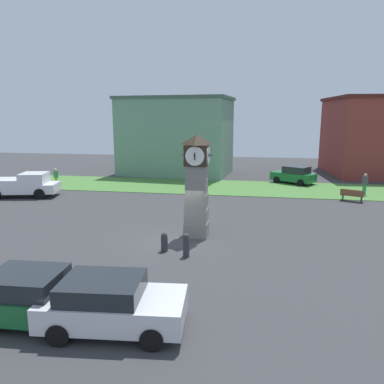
# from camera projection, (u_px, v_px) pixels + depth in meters

# --- Properties ---
(ground_plane) EXTENTS (80.23, 80.23, 0.00)m
(ground_plane) POSITION_uv_depth(u_px,v_px,m) (178.00, 241.00, 18.80)
(ground_plane) COLOR #38383A
(clock_tower) EXTENTS (1.59, 1.46, 5.26)m
(clock_tower) POSITION_uv_depth(u_px,v_px,m) (197.00, 186.00, 19.08)
(clock_tower) COLOR gray
(clock_tower) RESTS_ON ground_plane
(bollard_near_tower) EXTENTS (0.32, 0.32, 0.91)m
(bollard_near_tower) POSITION_uv_depth(u_px,v_px,m) (164.00, 242.00, 17.26)
(bollard_near_tower) COLOR #333338
(bollard_near_tower) RESTS_ON ground_plane
(bollard_mid_row) EXTENTS (0.29, 0.29, 1.08)m
(bollard_mid_row) POSITION_uv_depth(u_px,v_px,m) (186.00, 245.00, 16.55)
(bollard_mid_row) COLOR #333338
(bollard_mid_row) RESTS_ON ground_plane
(car_near_tower) EXTENTS (3.95, 2.22, 1.55)m
(car_near_tower) POSITION_uv_depth(u_px,v_px,m) (33.00, 296.00, 11.32)
(car_near_tower) COLOR #19602D
(car_near_tower) RESTS_ON ground_plane
(car_by_building) EXTENTS (4.32, 2.38, 1.56)m
(car_by_building) POSITION_uv_depth(u_px,v_px,m) (111.00, 303.00, 10.88)
(car_by_building) COLOR silver
(car_by_building) RESTS_ON ground_plane
(car_silver_hatch) EXTENTS (4.23, 3.57, 1.64)m
(car_silver_hatch) POSITION_uv_depth(u_px,v_px,m) (294.00, 175.00, 34.51)
(car_silver_hatch) COLOR #19602D
(car_silver_hatch) RESTS_ON ground_plane
(pickup_truck) EXTENTS (5.65, 3.22, 1.85)m
(pickup_truck) POSITION_uv_depth(u_px,v_px,m) (23.00, 185.00, 28.91)
(pickup_truck) COLOR silver
(pickup_truck) RESTS_ON ground_plane
(bench) EXTENTS (1.68, 1.12, 0.90)m
(bench) POSITION_uv_depth(u_px,v_px,m) (352.00, 194.00, 27.36)
(bench) COLOR brown
(bench) RESTS_ON ground_plane
(pedestrian_near_bench) EXTENTS (0.39, 0.47, 1.74)m
(pedestrian_near_bench) POSITION_uv_depth(u_px,v_px,m) (365.00, 183.00, 29.41)
(pedestrian_near_bench) COLOR #338C4C
(pedestrian_near_bench) RESTS_ON ground_plane
(pedestrian_crossing_lot) EXTENTS (0.47, 0.41, 1.62)m
(pedestrian_crossing_lot) POSITION_uv_depth(u_px,v_px,m) (56.00, 176.00, 33.10)
(pedestrian_crossing_lot) COLOR gold
(pedestrian_crossing_lot) RESTS_ON ground_plane
(warehouse_blue_far) EXTENTS (12.12, 8.56, 8.12)m
(warehouse_blue_far) POSITION_uv_depth(u_px,v_px,m) (176.00, 136.00, 40.02)
(warehouse_blue_far) COLOR gray
(warehouse_blue_far) RESTS_ON ground_plane
(grass_verge_far) EXTENTS (48.14, 7.07, 0.04)m
(grass_verge_far) POSITION_uv_depth(u_px,v_px,m) (252.00, 188.00, 32.41)
(grass_verge_far) COLOR #477A38
(grass_verge_far) RESTS_ON ground_plane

